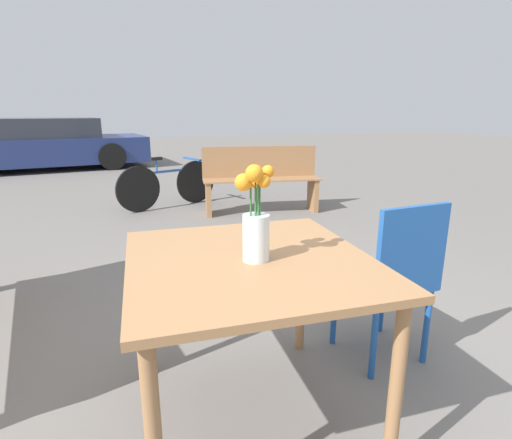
% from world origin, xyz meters
% --- Properties ---
extents(ground_plane, '(40.00, 40.00, 0.00)m').
position_xyz_m(ground_plane, '(0.00, 0.00, 0.00)').
color(ground_plane, slate).
extents(table_front, '(1.00, 1.04, 0.74)m').
position_xyz_m(table_front, '(0.00, 0.00, 0.64)').
color(table_front, '#9E7047').
rests_on(table_front, ground_plane).
extents(flower_vase, '(0.15, 0.14, 0.37)m').
position_xyz_m(flower_vase, '(0.01, -0.03, 0.88)').
color(flower_vase, silver).
rests_on(flower_vase, table_front).
extents(cafe_chair, '(0.42, 0.42, 0.87)m').
position_xyz_m(cafe_chair, '(0.82, 0.12, 0.50)').
color(cafe_chair, '#1E519E').
rests_on(cafe_chair, ground_plane).
extents(bench_middle, '(1.55, 0.64, 0.85)m').
position_xyz_m(bench_middle, '(1.40, 3.43, 0.46)').
color(bench_middle, '#9E7047').
rests_on(bench_middle, ground_plane).
extents(bicycle, '(1.41, 0.61, 0.70)m').
position_xyz_m(bicycle, '(0.31, 4.12, 0.32)').
color(bicycle, black).
rests_on(bicycle, ground_plane).
extents(parked_car, '(4.73, 2.37, 1.14)m').
position_xyz_m(parked_car, '(-1.81, 8.98, 0.55)').
color(parked_car, navy).
rests_on(parked_car, ground_plane).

